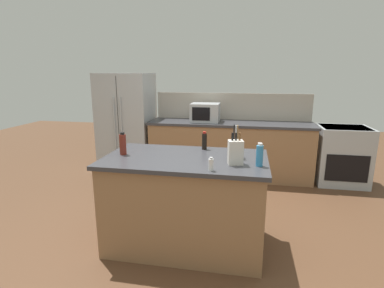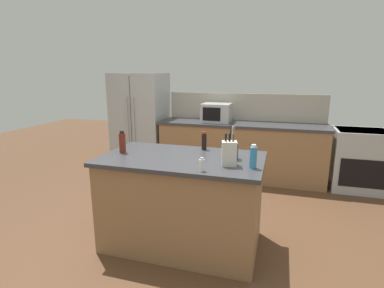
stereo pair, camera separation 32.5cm
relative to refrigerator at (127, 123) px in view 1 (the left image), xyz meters
name	(u,v)px [view 1 (the left image)]	position (x,y,z in m)	size (l,w,h in m)	color
ground_plane	(186,243)	(1.55, -2.25, -0.87)	(14.00, 14.00, 0.00)	brown
back_counter_run	(230,149)	(1.85, -0.05, -0.40)	(2.72, 0.66, 0.94)	#936B47
wall_backsplash	(232,106)	(1.85, 0.27, 0.30)	(2.68, 0.03, 0.46)	#B2A899
kitchen_island	(186,201)	(1.55, -2.25, -0.40)	(1.59, 0.91, 0.94)	#936B47
refrigerator	(127,123)	(0.00, 0.00, 0.00)	(0.91, 0.75, 1.74)	#ADB2B7
range_oven	(342,155)	(3.63, -0.05, -0.40)	(0.76, 0.65, 0.92)	#ADB2B7
microwave	(205,113)	(1.43, -0.05, 0.22)	(0.47, 0.39, 0.31)	#ADB2B7
knife_block	(235,152)	(2.04, -2.39, 0.18)	(0.15, 0.13, 0.29)	beige
utensil_crock	(235,149)	(2.03, -2.16, 0.15)	(0.12, 0.12, 0.32)	#333D4C
salt_shaker	(211,164)	(1.85, -2.61, 0.13)	(0.04, 0.04, 0.12)	silver
vinegar_bottle	(123,144)	(0.91, -2.27, 0.18)	(0.07, 0.07, 0.23)	maroon
dish_soap_bottle	(260,155)	(2.26, -2.41, 0.17)	(0.06, 0.06, 0.21)	#3384BC
soy_sauce_bottle	(204,141)	(1.69, -1.91, 0.16)	(0.05, 0.05, 0.19)	black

